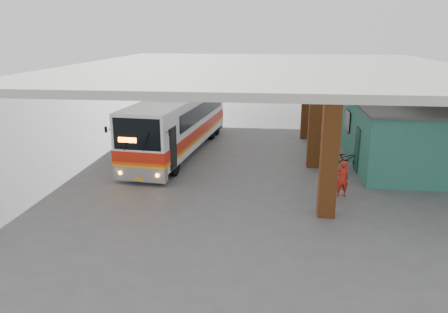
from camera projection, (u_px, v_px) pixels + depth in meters
name	position (u px, v px, depth m)	size (l,w,h in m)	color
ground	(248.00, 184.00, 18.97)	(90.00, 90.00, 0.00)	#515154
brick_columns	(281.00, 115.00, 22.99)	(20.10, 21.60, 4.35)	brown
canopy_roof	(266.00, 67.00, 23.88)	(21.00, 23.00, 0.30)	beige
shop_building	(405.00, 133.00, 21.53)	(5.20, 8.20, 3.11)	#307A65
coach_bus	(179.00, 123.00, 23.57)	(3.49, 11.54, 3.31)	white
motorcycle	(346.00, 159.00, 20.97)	(0.67, 1.93, 1.01)	black
pedestrian	(342.00, 179.00, 17.39)	(0.55, 0.36, 1.50)	red
red_chair	(341.00, 137.00, 26.09)	(0.48, 0.48, 0.72)	red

